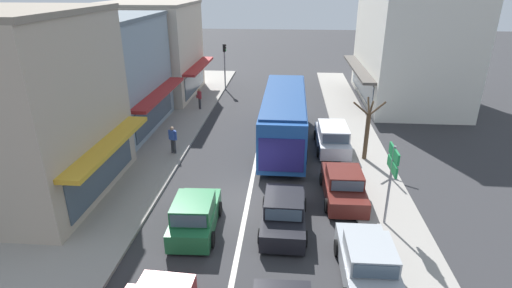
# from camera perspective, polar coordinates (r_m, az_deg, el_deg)

# --- Properties ---
(ground_plane) EXTENTS (140.00, 140.00, 0.00)m
(ground_plane) POSITION_cam_1_polar(r_m,az_deg,el_deg) (18.52, -1.25, -8.61)
(ground_plane) COLOR #2D2D30
(lane_centre_line) EXTENTS (0.20, 28.00, 0.01)m
(lane_centre_line) POSITION_cam_1_polar(r_m,az_deg,el_deg) (22.02, -0.19, -3.25)
(lane_centre_line) COLOR silver
(lane_centre_line) RESTS_ON ground
(sidewalk_left) EXTENTS (5.20, 44.00, 0.14)m
(sidewalk_left) POSITION_cam_1_polar(r_m,az_deg,el_deg) (25.22, -15.37, -0.48)
(sidewalk_left) COLOR gray
(sidewalk_left) RESTS_ON ground
(kerb_right) EXTENTS (2.80, 44.00, 0.12)m
(kerb_right) POSITION_cam_1_polar(r_m,az_deg,el_deg) (24.17, 15.04, -1.49)
(kerb_right) COLOR gray
(kerb_right) RESTS_ON ground
(shopfront_corner_near) EXTENTS (8.02, 7.98, 8.50)m
(shopfront_corner_near) POSITION_cam_1_polar(r_m,az_deg,el_deg) (20.56, -30.92, 4.25)
(shopfront_corner_near) COLOR #B2A38E
(shopfront_corner_near) RESTS_ON ground
(shopfront_mid_block) EXTENTS (7.26, 9.06, 7.52)m
(shopfront_mid_block) POSITION_cam_1_polar(r_m,az_deg,el_deg) (27.98, -20.80, 9.05)
(shopfront_mid_block) COLOR #84939E
(shopfront_mid_block) RESTS_ON ground
(shopfront_far_end) EXTENTS (8.56, 8.53, 7.87)m
(shopfront_far_end) POSITION_cam_1_polar(r_m,az_deg,el_deg) (36.12, -14.93, 12.75)
(shopfront_far_end) COLOR beige
(shopfront_far_end) RESTS_ON ground
(building_right_far) EXTENTS (8.14, 12.12, 9.97)m
(building_right_far) POSITION_cam_1_polar(r_m,az_deg,el_deg) (35.52, 21.28, 13.57)
(building_right_far) COLOR silver
(building_right_far) RESTS_ON ground
(city_bus) EXTENTS (2.82, 10.88, 3.23)m
(city_bus) POSITION_cam_1_polar(r_m,az_deg,el_deg) (24.57, 4.04, 4.19)
(city_bus) COLOR #1E4C99
(city_bus) RESTS_ON ground
(hatchback_queue_far_back) EXTENTS (1.93, 3.76, 1.54)m
(hatchback_queue_far_back) POSITION_cam_1_polar(r_m,az_deg,el_deg) (16.58, -8.71, -10.07)
(hatchback_queue_far_back) COLOR #1E6638
(hatchback_queue_far_back) RESTS_ON ground
(sedan_queue_gap_filler) EXTENTS (1.94, 4.22, 1.47)m
(sedan_queue_gap_filler) POSITION_cam_1_polar(r_m,az_deg,el_deg) (16.71, 3.99, -9.75)
(sedan_queue_gap_filler) COLOR black
(sedan_queue_gap_filler) RESTS_ON ground
(parked_sedan_kerb_front) EXTENTS (1.94, 4.22, 1.47)m
(parked_sedan_kerb_front) POSITION_cam_1_polar(r_m,az_deg,el_deg) (14.56, 15.73, -16.17)
(parked_sedan_kerb_front) COLOR #9EA3A8
(parked_sedan_kerb_front) RESTS_ON ground
(parked_sedan_kerb_second) EXTENTS (1.96, 4.23, 1.47)m
(parked_sedan_kerb_second) POSITION_cam_1_polar(r_m,az_deg,el_deg) (19.13, 12.37, -5.82)
(parked_sedan_kerb_second) COLOR #561E19
(parked_sedan_kerb_second) RESTS_ON ground
(parked_wagon_kerb_third) EXTENTS (2.00, 4.53, 1.58)m
(parked_wagon_kerb_third) POSITION_cam_1_polar(r_m,az_deg,el_deg) (24.48, 10.83, 0.94)
(parked_wagon_kerb_third) COLOR silver
(parked_wagon_kerb_third) RESTS_ON ground
(traffic_light_downstreet) EXTENTS (0.32, 0.24, 4.20)m
(traffic_light_downstreet) POSITION_cam_1_polar(r_m,az_deg,el_deg) (37.27, -4.51, 12.02)
(traffic_light_downstreet) COLOR gray
(traffic_light_downstreet) RESTS_ON ground
(directional_road_sign) EXTENTS (0.10, 1.40, 3.60)m
(directional_road_sign) POSITION_cam_1_polar(r_m,az_deg,el_deg) (16.63, 18.88, -3.16)
(directional_road_sign) COLOR gray
(directional_road_sign) RESTS_ON ground
(street_tree_right) EXTENTS (1.76, 1.46, 3.71)m
(street_tree_right) POSITION_cam_1_polar(r_m,az_deg,el_deg) (22.94, 15.57, 1.71)
(street_tree_right) COLOR brown
(street_tree_right) RESTS_ON ground
(pedestrian_with_handbag_near) EXTENTS (0.50, 0.61, 1.63)m
(pedestrian_with_handbag_near) POSITION_cam_1_polar(r_m,az_deg,el_deg) (31.56, -8.09, 6.62)
(pedestrian_with_handbag_near) COLOR #333338
(pedestrian_with_handbag_near) RESTS_ON sidewalk_left
(pedestrian_browsing_midblock) EXTENTS (0.54, 0.34, 1.63)m
(pedestrian_browsing_midblock) POSITION_cam_1_polar(r_m,az_deg,el_deg) (23.54, -11.80, 0.82)
(pedestrian_browsing_midblock) COLOR #333338
(pedestrian_browsing_midblock) RESTS_ON sidewalk_left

